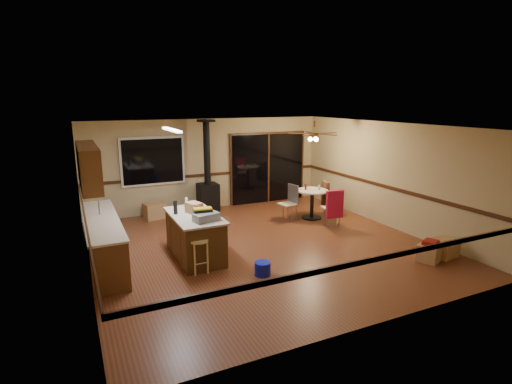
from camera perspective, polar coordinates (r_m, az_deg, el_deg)
floor at (r=8.83m, az=0.84°, el=-7.69°), size 7.00×7.00×0.00m
ceiling at (r=8.27m, az=0.90°, el=9.40°), size 7.00×7.00×0.00m
wall_back at (r=11.64m, az=-6.75°, el=3.96°), size 7.00×0.00×7.00m
wall_front at (r=5.64m, az=16.80°, el=-6.47°), size 7.00×0.00×7.00m
wall_left at (r=7.63m, az=-23.47°, el=-1.91°), size 0.00×7.00×7.00m
wall_right at (r=10.45m, az=18.40°, el=2.32°), size 0.00×7.00×7.00m
chair_rail at (r=8.52m, az=0.86°, el=-1.40°), size 7.00×7.00×0.08m
window at (r=11.17m, az=-14.51°, el=4.28°), size 1.72×0.10×1.32m
sliding_door at (r=12.36m, az=1.74°, el=3.41°), size 2.52×0.10×2.10m
lower_cabinets at (r=8.37m, az=-21.01°, el=-6.66°), size 0.60×3.00×0.86m
countertop at (r=8.23m, az=-21.26°, el=-3.71°), size 0.64×3.04×0.04m
upper_cabinets at (r=8.21m, az=-22.83°, el=3.42°), size 0.35×2.00×0.80m
kitchen_island at (r=8.16m, az=-8.71°, el=-6.23°), size 0.88×1.68×0.90m
wood_stove at (r=11.27m, az=-6.90°, el=0.69°), size 0.55×0.50×2.52m
ceiling_fan at (r=10.49m, az=8.31°, el=7.94°), size 0.24×0.24×0.55m
fluorescent_strip at (r=7.94m, az=-11.97°, el=8.68°), size 0.10×1.20×0.04m
toolbox_grey at (r=7.57m, az=-7.10°, el=-3.58°), size 0.52×0.36×0.15m
toolbox_black at (r=7.68m, az=-7.60°, el=-3.16°), size 0.38×0.23×0.20m
toolbox_yellow_lid at (r=7.65m, az=-7.63°, el=-2.36°), size 0.36×0.22×0.03m
box_on_island at (r=8.13m, az=-8.86°, el=-2.23°), size 0.33×0.38×0.22m
bottle_dark at (r=8.10m, az=-11.43°, el=-2.16°), size 0.09×0.09×0.28m
bottle_pink at (r=7.91m, az=-8.36°, el=-2.63°), size 0.08×0.08×0.22m
bottle_white at (r=8.68m, az=-9.91°, el=-1.39°), size 0.07×0.07×0.18m
bar_stool at (r=7.51m, az=-8.12°, el=-9.04°), size 0.37×0.37×0.65m
blue_bucket at (r=7.41m, az=0.95°, el=-10.87°), size 0.33×0.33×0.25m
dining_table at (r=10.77m, az=8.01°, el=-1.02°), size 0.84×0.84×0.78m
glass_red at (r=10.69m, az=7.10°, el=0.71°), size 0.07×0.07×0.15m
glass_cream at (r=10.75m, az=9.01°, el=0.64°), size 0.07×0.07×0.13m
chair_left at (r=10.54m, az=4.96°, el=-0.91°), size 0.47×0.47×0.51m
chair_near at (r=10.09m, az=11.10°, el=-1.70°), size 0.48×0.52×0.70m
chair_right at (r=11.13m, az=9.99°, el=-0.27°), size 0.57×0.54×0.70m
box_under_window at (r=11.08m, az=-14.29°, el=-2.61°), size 0.59×0.50×0.42m
box_corner_a at (r=8.71m, az=23.53°, el=-7.93°), size 0.57×0.53×0.34m
box_corner_b at (r=9.05m, az=25.34°, el=-7.21°), size 0.52×0.46×0.38m
box_small_red at (r=8.64m, az=23.66°, el=-6.61°), size 0.37×0.34×0.08m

